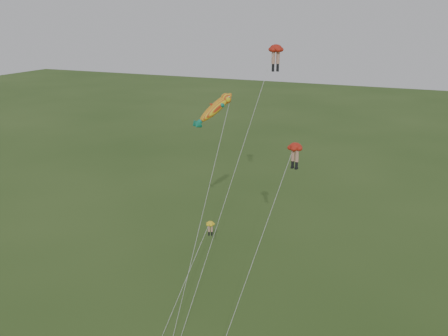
% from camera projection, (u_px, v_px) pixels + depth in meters
% --- Properties ---
extents(legs_kite_red_high, '(4.06, 14.35, 22.21)m').
position_uv_depth(legs_kite_red_high, '(274.00, 56.00, 42.45)').
color(legs_kite_red_high, red).
rests_on(legs_kite_red_high, ground).
extents(legs_kite_red_mid, '(3.51, 11.14, 14.93)m').
position_uv_depth(legs_kite_red_mid, '(294.00, 153.00, 39.58)').
color(legs_kite_red_mid, red).
rests_on(legs_kite_red_mid, ground).
extents(legs_kite_yellow, '(1.52, 8.61, 7.65)m').
position_uv_depth(legs_kite_yellow, '(207.00, 233.00, 42.58)').
color(legs_kite_yellow, yellow).
rests_on(legs_kite_yellow, ground).
extents(fish_kite, '(2.75, 8.26, 19.08)m').
position_uv_depth(fish_kite, '(216.00, 109.00, 38.73)').
color(fish_kite, yellow).
rests_on(fish_kite, ground).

